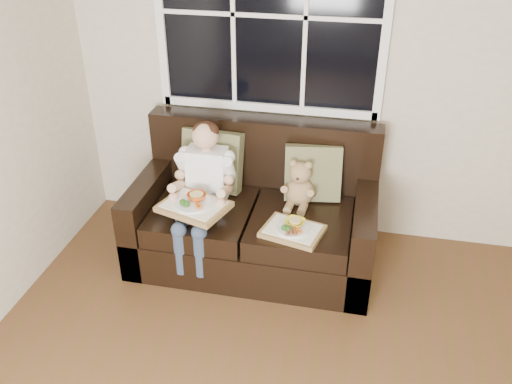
% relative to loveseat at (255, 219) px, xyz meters
% --- Properties ---
extents(room_walls, '(4.52, 5.02, 2.71)m').
position_rel_loveseat_xyz_m(room_walls, '(0.80, -2.02, 1.28)').
color(room_walls, beige).
rests_on(room_walls, ground).
extents(window_back, '(1.62, 0.04, 1.37)m').
position_rel_loveseat_xyz_m(window_back, '(0.00, 0.46, 1.34)').
color(window_back, black).
rests_on(window_back, room_walls).
extents(loveseat, '(1.70, 0.92, 0.96)m').
position_rel_loveseat_xyz_m(loveseat, '(0.00, 0.00, 0.00)').
color(loveseat, black).
rests_on(loveseat, ground).
extents(pillow_left, '(0.46, 0.25, 0.46)m').
position_rel_loveseat_xyz_m(pillow_left, '(-0.35, 0.15, 0.36)').
color(pillow_left, olive).
rests_on(pillow_left, loveseat).
extents(pillow_right, '(0.42, 0.24, 0.41)m').
position_rel_loveseat_xyz_m(pillow_right, '(0.39, 0.15, 0.34)').
color(pillow_right, olive).
rests_on(pillow_right, loveseat).
extents(child, '(0.40, 0.60, 0.91)m').
position_rel_loveseat_xyz_m(child, '(-0.34, -0.12, 0.34)').
color(child, white).
rests_on(child, loveseat).
extents(teddy_bear, '(0.22, 0.27, 0.36)m').
position_rel_loveseat_xyz_m(teddy_bear, '(0.31, 0.04, 0.28)').
color(teddy_bear, '#9C7F53').
rests_on(teddy_bear, loveseat).
extents(tray_left, '(0.51, 0.44, 0.10)m').
position_rel_loveseat_xyz_m(tray_left, '(-0.35, -0.32, 0.27)').
color(tray_left, '#A38349').
rests_on(tray_left, child).
extents(tray_right, '(0.44, 0.37, 0.09)m').
position_rel_loveseat_xyz_m(tray_right, '(0.32, -0.33, 0.17)').
color(tray_right, '#A38349').
rests_on(tray_right, loveseat).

